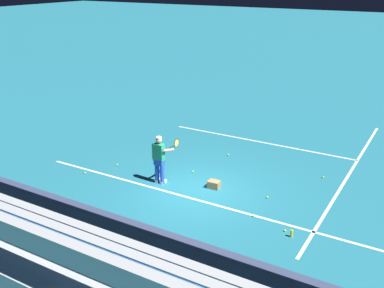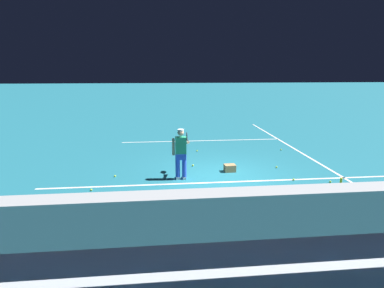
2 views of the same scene
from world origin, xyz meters
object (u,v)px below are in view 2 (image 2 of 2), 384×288
tennis_ball_far_right (294,180)px  tennis_ball_stray_back (276,167)px  ball_box_cardboard (230,168)px  tennis_ball_midcourt (115,176)px  tennis_ball_on_baseline (193,165)px  tennis_player (181,153)px  tennis_ball_far_left (330,182)px  water_bottle (341,181)px  tennis_ball_toward_net (281,150)px  tennis_ball_by_box (197,151)px  tennis_ball_near_player (91,190)px

tennis_ball_far_right → tennis_ball_stray_back: size_ratio=1.00×
ball_box_cardboard → tennis_ball_midcourt: ball_box_cardboard is taller
tennis_ball_on_baseline → tennis_player: bearing=-112.0°
tennis_ball_far_left → tennis_ball_on_baseline: bearing=153.2°
tennis_ball_midcourt → tennis_ball_on_baseline: bearing=18.2°
tennis_player → tennis_ball_far_right: 3.86m
tennis_ball_stray_back → water_bottle: (1.43, -1.83, 0.08)m
tennis_ball_toward_net → tennis_ball_by_box: (-3.87, 0.18, 0.00)m
tennis_ball_stray_back → tennis_ball_far_right: bearing=-86.6°
tennis_ball_midcourt → tennis_ball_by_box: same height
tennis_player → water_bottle: size_ratio=7.80×
tennis_ball_on_baseline → tennis_ball_stray_back: bearing=-9.4°
tennis_player → tennis_ball_on_baseline: tennis_player is taller
tennis_ball_far_left → tennis_ball_on_baseline: size_ratio=1.00×
tennis_ball_toward_net → tennis_player: bearing=-145.9°
ball_box_cardboard → tennis_ball_toward_net: ball_box_cardboard is taller
tennis_player → tennis_ball_by_box: (0.94, 3.44, -0.86)m
ball_box_cardboard → tennis_ball_far_right: 2.23m
tennis_ball_far_right → tennis_ball_toward_net: 3.94m
tennis_ball_by_box → water_bottle: 6.09m
ball_box_cardboard → water_bottle: (3.28, -1.61, -0.02)m
tennis_ball_toward_net → tennis_ball_near_player: bearing=-152.1°
tennis_ball_near_player → tennis_ball_on_baseline: bearing=32.1°
ball_box_cardboard → tennis_ball_by_box: 2.99m
tennis_ball_by_box → tennis_ball_far_right: bearing=-55.0°
tennis_player → water_bottle: tennis_player is taller
tennis_ball_toward_net → water_bottle: size_ratio=0.30×
tennis_ball_near_player → tennis_ball_by_box: 5.64m
tennis_ball_far_left → tennis_ball_near_player: bearing=179.4°
tennis_ball_midcourt → tennis_ball_far_left: bearing=-10.0°
ball_box_cardboard → tennis_ball_near_player: (-4.60, -1.36, -0.10)m
tennis_ball_far_right → tennis_ball_near_player: bearing=-177.9°
tennis_ball_far_left → water_bottle: 0.32m
tennis_ball_near_player → tennis_ball_toward_net: bearing=27.9°
tennis_ball_toward_net → tennis_ball_by_box: size_ratio=1.00×
tennis_ball_far_left → tennis_ball_by_box: (-3.89, 4.29, 0.00)m
water_bottle → tennis_ball_midcourt: bearing=169.0°
tennis_ball_midcourt → tennis_ball_on_baseline: 2.94m
ball_box_cardboard → tennis_ball_on_baseline: bearing=149.8°
ball_box_cardboard → tennis_ball_stray_back: size_ratio=6.06×
tennis_ball_on_baseline → water_bottle: size_ratio=0.30×
ball_box_cardboard → tennis_ball_midcourt: bearing=-177.4°
tennis_player → tennis_ball_near_player: tennis_player is taller
tennis_ball_toward_net → tennis_ball_far_left: same height
tennis_ball_on_baseline → water_bottle: (4.54, -2.35, 0.08)m
tennis_ball_far_right → water_bottle: size_ratio=0.30×
tennis_ball_far_right → tennis_ball_stray_back: same height
tennis_ball_far_left → tennis_ball_stray_back: bearing=125.6°
tennis_ball_near_player → tennis_ball_far_right: bearing=2.1°
tennis_player → tennis_ball_by_box: 3.67m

